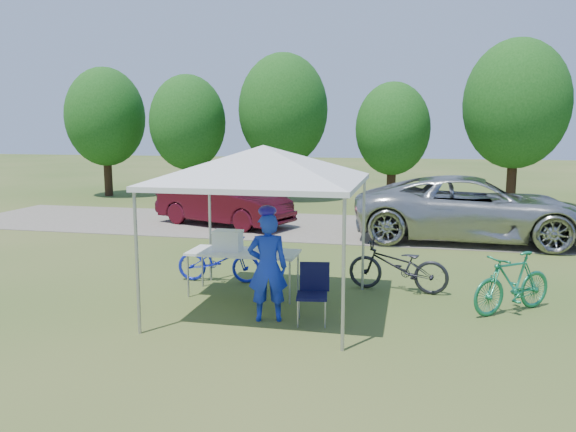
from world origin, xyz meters
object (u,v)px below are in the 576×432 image
object	(u,v)px
cooler	(228,240)
bike_dark	(398,266)
folding_chair	(313,287)
folding_table	(243,254)
bike_blue	(219,260)
cyclist	(268,267)
bike_green	(513,283)
sedan	(224,202)
minivan	(473,209)

from	to	relation	value
cooler	bike_dark	bearing A→B (deg)	15.62
folding_chair	folding_table	bearing A→B (deg)	134.90
bike_blue	bike_dark	bearing A→B (deg)	-92.35
cyclist	bike_green	bearing A→B (deg)	-177.38
sedan	bike_dark	bearing A→B (deg)	-118.05
cyclist	bike_dark	bearing A→B (deg)	-148.75
cooler	bike_dark	xyz separation A→B (m)	(3.01, 0.84, -0.51)
folding_table	sedan	xyz separation A→B (m)	(-2.79, 6.97, -0.01)
bike_dark	sedan	distance (m)	8.24
cyclist	minivan	bearing A→B (deg)	-132.63
folding_table	cooler	size ratio (longest dim) A/B	3.86
minivan	cyclist	bearing A→B (deg)	154.51
folding_table	bike_blue	world-z (taller)	bike_blue
folding_table	bike_blue	size ratio (longest dim) A/B	1.18
cooler	sedan	size ratio (longest dim) A/B	0.11
folding_table	sedan	bearing A→B (deg)	111.78
folding_chair	bike_green	world-z (taller)	bike_green
bike_blue	minivan	xyz separation A→B (m)	(5.26, 5.34, 0.44)
folding_chair	cyclist	xyz separation A→B (m)	(-0.70, -0.13, 0.31)
bike_green	minivan	xyz separation A→B (m)	(-0.07, 6.08, 0.38)
folding_chair	cooler	xyz separation A→B (m)	(-1.76, 1.10, 0.45)
folding_table	minivan	distance (m)	7.59
cyclist	sedan	xyz separation A→B (m)	(-3.56, 8.20, -0.10)
folding_table	bike_dark	bearing A→B (deg)	17.21
minivan	folding_table	bearing A→B (deg)	145.06
folding_chair	sedan	xyz separation A→B (m)	(-4.26, 8.07, 0.21)
cyclist	bike_blue	distance (m)	2.54
folding_table	cooler	distance (m)	0.37
cooler	cyclist	size ratio (longest dim) A/B	0.30
folding_chair	cooler	world-z (taller)	cooler
folding_table	bike_green	world-z (taller)	bike_green
minivan	sedan	distance (m)	7.35
cooler	bike_blue	size ratio (longest dim) A/B	0.31
sedan	cooler	bearing A→B (deg)	-140.26
folding_chair	bike_dark	world-z (taller)	bike_dark
cyclist	bike_blue	xyz separation A→B (m)	(-1.51, 1.99, -0.42)
folding_table	cyclist	world-z (taller)	cyclist
folding_chair	cyclist	bearing A→B (deg)	-177.78
bike_dark	minivan	distance (m)	5.58
folding_chair	sedan	world-z (taller)	sedan
bike_blue	folding_table	bearing A→B (deg)	-139.38
bike_green	folding_table	bearing A→B (deg)	-128.05
bike_green	bike_dark	xyz separation A→B (m)	(-1.87, 0.82, -0.02)
cyclist	bike_dark	world-z (taller)	cyclist
bike_green	minivan	bearing A→B (deg)	142.28
cyclist	cooler	bearing A→B (deg)	-64.71
folding_chair	bike_green	xyz separation A→B (m)	(3.11, 1.12, -0.04)
bike_green	bike_dark	distance (m)	2.04
cooler	minivan	world-z (taller)	minivan
folding_table	bike_blue	bearing A→B (deg)	134.28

